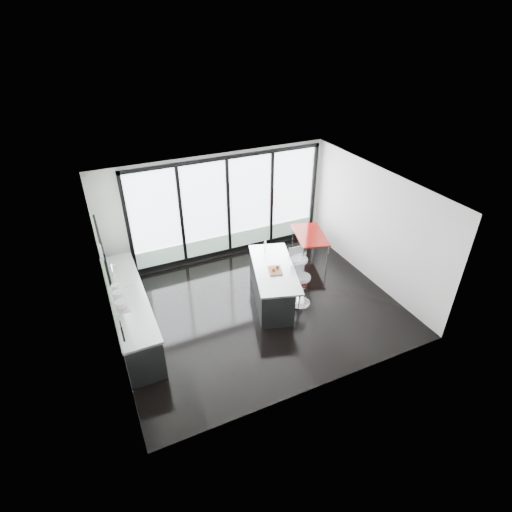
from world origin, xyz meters
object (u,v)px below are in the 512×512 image
island (271,283)px  bar_stool_near (300,290)px  red_table (309,246)px  bar_stool_far (298,272)px

island → bar_stool_near: size_ratio=2.99×
bar_stool_near → island: bearing=134.2°
island → red_table: bearing=34.4°
bar_stool_near → red_table: (1.23, 1.65, -0.03)m
bar_stool_near → bar_stool_far: bearing=59.1°
bar_stool_far → red_table: size_ratio=0.60×
bar_stool_near → red_table: bar_stool_near is taller
bar_stool_far → red_table: (0.94, 1.03, -0.04)m
island → red_table: size_ratio=1.74×
bar_stool_near → bar_stool_far: (0.30, 0.62, 0.01)m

